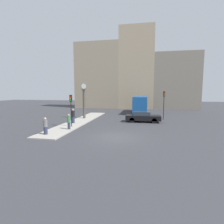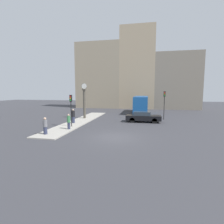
{
  "view_description": "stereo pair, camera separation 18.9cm",
  "coord_description": "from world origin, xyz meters",
  "px_view_note": "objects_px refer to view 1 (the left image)",
  "views": [
    {
      "loc": [
        2.58,
        -15.12,
        4.11
      ],
      "look_at": [
        -1.33,
        5.41,
        1.62
      ],
      "focal_mm": 28.0,
      "sensor_mm": 36.0,
      "label": 1
    },
    {
      "loc": [
        2.76,
        -15.09,
        4.11
      ],
      "look_at": [
        -1.33,
        5.41,
        1.62
      ],
      "focal_mm": 28.0,
      "sensor_mm": 36.0,
      "label": 2
    }
  ],
  "objects_px": {
    "bus_distant": "(140,104)",
    "traffic_light_near": "(71,104)",
    "pedestrian_green_hoodie": "(69,122)",
    "traffic_light_far": "(164,100)",
    "pedestrian_grey_jacket": "(45,126)",
    "street_clock": "(84,102)",
    "pedestrian_black_jacket": "(73,116)",
    "sedan_car": "(143,117)"
  },
  "relations": [
    {
      "from": "pedestrian_green_hoodie",
      "to": "pedestrian_grey_jacket",
      "type": "bearing_deg",
      "value": -115.6
    },
    {
      "from": "sedan_car",
      "to": "bus_distant",
      "type": "relative_size",
      "value": 0.54
    },
    {
      "from": "street_clock",
      "to": "pedestrian_green_hoodie",
      "type": "bearing_deg",
      "value": -82.29
    },
    {
      "from": "traffic_light_far",
      "to": "pedestrian_green_hoodie",
      "type": "distance_m",
      "value": 14.14
    },
    {
      "from": "bus_distant",
      "to": "traffic_light_near",
      "type": "relative_size",
      "value": 2.36
    },
    {
      "from": "pedestrian_black_jacket",
      "to": "street_clock",
      "type": "bearing_deg",
      "value": 89.96
    },
    {
      "from": "street_clock",
      "to": "pedestrian_green_hoodie",
      "type": "height_order",
      "value": "street_clock"
    },
    {
      "from": "bus_distant",
      "to": "pedestrian_grey_jacket",
      "type": "xyz_separation_m",
      "value": [
        -8.19,
        -18.93,
        -0.89
      ]
    },
    {
      "from": "pedestrian_green_hoodie",
      "to": "traffic_light_near",
      "type": "bearing_deg",
      "value": 103.71
    },
    {
      "from": "traffic_light_near",
      "to": "street_clock",
      "type": "distance_m",
      "value": 6.25
    },
    {
      "from": "pedestrian_grey_jacket",
      "to": "pedestrian_green_hoodie",
      "type": "height_order",
      "value": "pedestrian_green_hoodie"
    },
    {
      "from": "sedan_car",
      "to": "traffic_light_far",
      "type": "height_order",
      "value": "traffic_light_far"
    },
    {
      "from": "sedan_car",
      "to": "traffic_light_near",
      "type": "relative_size",
      "value": 1.28
    },
    {
      "from": "traffic_light_far",
      "to": "pedestrian_green_hoodie",
      "type": "relative_size",
      "value": 2.54
    },
    {
      "from": "pedestrian_grey_jacket",
      "to": "street_clock",
      "type": "bearing_deg",
      "value": 89.09
    },
    {
      "from": "traffic_light_far",
      "to": "pedestrian_grey_jacket",
      "type": "xyz_separation_m",
      "value": [
        -11.75,
        -11.69,
        -2.03
      ]
    },
    {
      "from": "sedan_car",
      "to": "bus_distant",
      "type": "bearing_deg",
      "value": 93.62
    },
    {
      "from": "traffic_light_near",
      "to": "pedestrian_green_hoodie",
      "type": "xyz_separation_m",
      "value": [
        0.35,
        -1.42,
        -1.78
      ]
    },
    {
      "from": "pedestrian_black_jacket",
      "to": "pedestrian_grey_jacket",
      "type": "height_order",
      "value": "pedestrian_black_jacket"
    },
    {
      "from": "traffic_light_far",
      "to": "pedestrian_grey_jacket",
      "type": "height_order",
      "value": "traffic_light_far"
    },
    {
      "from": "pedestrian_grey_jacket",
      "to": "traffic_light_far",
      "type": "bearing_deg",
      "value": 44.87
    },
    {
      "from": "bus_distant",
      "to": "pedestrian_black_jacket",
      "type": "distance_m",
      "value": 15.23
    },
    {
      "from": "traffic_light_far",
      "to": "pedestrian_black_jacket",
      "type": "height_order",
      "value": "traffic_light_far"
    },
    {
      "from": "traffic_light_near",
      "to": "traffic_light_far",
      "type": "distance_m",
      "value": 13.39
    },
    {
      "from": "bus_distant",
      "to": "traffic_light_far",
      "type": "height_order",
      "value": "traffic_light_far"
    },
    {
      "from": "street_clock",
      "to": "pedestrian_black_jacket",
      "type": "height_order",
      "value": "street_clock"
    },
    {
      "from": "bus_distant",
      "to": "traffic_light_near",
      "type": "distance_m",
      "value": 16.74
    },
    {
      "from": "street_clock",
      "to": "pedestrian_green_hoodie",
      "type": "xyz_separation_m",
      "value": [
        1.03,
        -7.63,
        -1.67
      ]
    },
    {
      "from": "traffic_light_far",
      "to": "street_clock",
      "type": "height_order",
      "value": "street_clock"
    },
    {
      "from": "sedan_car",
      "to": "traffic_light_near",
      "type": "xyz_separation_m",
      "value": [
        -7.97,
        -5.07,
        1.96
      ]
    },
    {
      "from": "bus_distant",
      "to": "sedan_car",
      "type": "bearing_deg",
      "value": -86.38
    },
    {
      "from": "sedan_car",
      "to": "traffic_light_near",
      "type": "distance_m",
      "value": 9.65
    },
    {
      "from": "traffic_light_far",
      "to": "pedestrian_green_hoodie",
      "type": "xyz_separation_m",
      "value": [
        -10.55,
        -9.2,
        -2.01
      ]
    },
    {
      "from": "traffic_light_near",
      "to": "pedestrian_grey_jacket",
      "type": "height_order",
      "value": "traffic_light_near"
    },
    {
      "from": "traffic_light_near",
      "to": "pedestrian_green_hoodie",
      "type": "relative_size",
      "value": 2.23
    },
    {
      "from": "bus_distant",
      "to": "pedestrian_green_hoodie",
      "type": "height_order",
      "value": "bus_distant"
    },
    {
      "from": "traffic_light_near",
      "to": "bus_distant",
      "type": "bearing_deg",
      "value": 63.94
    },
    {
      "from": "pedestrian_grey_jacket",
      "to": "pedestrian_green_hoodie",
      "type": "xyz_separation_m",
      "value": [
        1.19,
        2.49,
        0.02
      ]
    },
    {
      "from": "traffic_light_near",
      "to": "pedestrian_black_jacket",
      "type": "bearing_deg",
      "value": 108.23
    },
    {
      "from": "bus_distant",
      "to": "traffic_light_far",
      "type": "distance_m",
      "value": 8.14
    },
    {
      "from": "traffic_light_near",
      "to": "street_clock",
      "type": "height_order",
      "value": "street_clock"
    },
    {
      "from": "sedan_car",
      "to": "bus_distant",
      "type": "distance_m",
      "value": 10.02
    }
  ]
}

